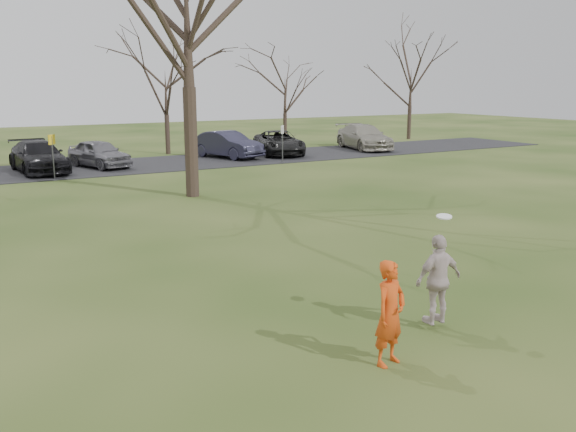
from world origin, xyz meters
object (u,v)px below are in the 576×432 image
(player_defender, at_px, (390,313))
(car_5, at_px, (227,144))
(car_7, at_px, (364,137))
(catching_play, at_px, (438,279))
(big_tree, at_px, (187,10))
(car_6, at_px, (279,143))
(car_4, at_px, (99,153))
(car_3, at_px, (38,157))

(player_defender, distance_m, car_5, 27.46)
(car_7, xyz_separation_m, catching_play, (-17.20, -25.12, 0.09))
(catching_play, distance_m, big_tree, 15.91)
(catching_play, xyz_separation_m, big_tree, (1.01, 14.67, 6.07))
(car_6, relative_size, big_tree, 0.37)
(car_4, distance_m, big_tree, 11.95)
(car_3, bearing_deg, car_4, -0.30)
(player_defender, xyz_separation_m, big_tree, (2.67, 15.37, 6.15))
(car_6, relative_size, catching_play, 2.60)
(car_6, xyz_separation_m, catching_play, (-10.73, -25.17, 0.17))
(car_3, xyz_separation_m, big_tree, (4.24, -9.89, 6.21))
(car_4, height_order, car_5, car_5)
(car_4, xyz_separation_m, catching_play, (0.21, -24.79, 0.18))
(player_defender, distance_m, car_6, 28.67)
(car_3, height_order, car_4, car_3)
(car_7, bearing_deg, catching_play, -112.57)
(player_defender, bearing_deg, catching_play, 7.11)
(catching_play, bearing_deg, big_tree, 86.05)
(player_defender, height_order, car_7, player_defender)
(car_6, bearing_deg, car_7, 15.36)
(car_6, bearing_deg, big_tree, -117.07)
(car_6, relative_size, car_7, 0.94)
(car_6, height_order, big_tree, big_tree)
(car_3, height_order, car_7, car_7)
(car_3, distance_m, car_7, 20.43)
(car_3, distance_m, catching_play, 24.78)
(car_3, distance_m, car_6, 13.97)
(car_6, distance_m, big_tree, 15.60)
(car_5, xyz_separation_m, catching_play, (-7.31, -25.26, 0.12))
(car_4, height_order, car_6, car_6)
(car_3, height_order, catching_play, catching_play)
(car_6, distance_m, catching_play, 27.36)
(car_5, xyz_separation_m, car_7, (9.89, -0.14, 0.02))
(car_4, distance_m, catching_play, 24.79)
(car_5, relative_size, big_tree, 0.34)
(car_3, xyz_separation_m, car_7, (20.42, 0.56, 0.05))
(car_6, height_order, car_7, car_7)
(car_7, bearing_deg, car_3, -166.61)
(car_5, bearing_deg, big_tree, -139.48)
(car_3, height_order, big_tree, big_tree)
(car_6, xyz_separation_m, car_7, (6.47, -0.04, 0.08))
(car_6, distance_m, car_7, 6.47)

